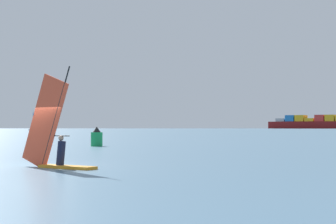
% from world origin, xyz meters
% --- Properties ---
extents(ground_plane, '(4000.00, 4000.00, 0.00)m').
position_xyz_m(ground_plane, '(0.00, 0.00, 0.00)').
color(ground_plane, '#476B84').
extents(windsurfer, '(3.79, 1.77, 4.28)m').
position_xyz_m(windsurfer, '(0.99, -0.98, 1.05)').
color(windsurfer, orange).
rests_on(windsurfer, ground_plane).
extents(cargo_ship, '(178.64, 88.31, 40.67)m').
position_xyz_m(cargo_ship, '(96.86, 839.09, 10.25)').
color(cargo_ship, maroon).
rests_on(cargo_ship, ground_plane).
extents(distant_headland, '(1377.15, 271.53, 22.99)m').
position_xyz_m(distant_headland, '(62.82, 1637.96, 11.49)').
color(distant_headland, '#4C564C').
rests_on(distant_headland, ground_plane).
extents(channel_buoy, '(1.03, 1.03, 1.74)m').
position_xyz_m(channel_buoy, '(-5.45, 22.98, 0.76)').
color(channel_buoy, '#19994C').
rests_on(channel_buoy, ground_plane).
extents(small_sailboat, '(2.50, 6.79, 10.72)m').
position_xyz_m(small_sailboat, '(-114.23, 237.24, 1.06)').
color(small_sailboat, white).
rests_on(small_sailboat, ground_plane).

